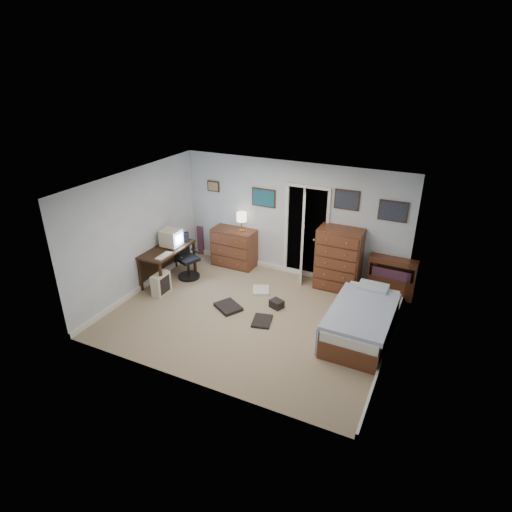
{
  "coord_description": "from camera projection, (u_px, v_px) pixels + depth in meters",
  "views": [
    {
      "loc": [
        3.03,
        -6.07,
        4.42
      ],
      "look_at": [
        -0.03,
        0.3,
        1.1
      ],
      "focal_mm": 30.0,
      "sensor_mm": 36.0,
      "label": 1
    }
  ],
  "objects": [
    {
      "name": "crt_monitor",
      "position": [
        171.0,
        238.0,
        9.0
      ],
      "size": [
        0.39,
        0.36,
        0.36
      ],
      "rotation": [
        0.0,
        0.0,
        0.01
      ],
      "color": "beige",
      "rests_on": "computer_desk"
    },
    {
      "name": "floor",
      "position": [
        250.0,
        316.0,
        8.02
      ],
      "size": [
        5.0,
        4.0,
        0.02
      ],
      "primitive_type": "cube",
      "color": "gray",
      "rests_on": "ground"
    },
    {
      "name": "low_dresser",
      "position": [
        234.0,
        247.0,
        9.78
      ],
      "size": [
        1.0,
        0.51,
        0.88
      ],
      "primitive_type": "cube",
      "rotation": [
        0.0,
        0.0,
        -0.02
      ],
      "color": "brown",
      "rests_on": "floor"
    },
    {
      "name": "pc_tower",
      "position": [
        161.0,
        284.0,
        8.66
      ],
      "size": [
        0.21,
        0.42,
        0.45
      ],
      "rotation": [
        0.0,
        0.0,
        0.01
      ],
      "color": "beige",
      "rests_on": "floor"
    },
    {
      "name": "headboard_bookcase",
      "position": [
        391.0,
        276.0,
        8.49
      ],
      "size": [
        0.93,
        0.26,
        0.83
      ],
      "rotation": [
        0.0,
        0.0,
        -0.02
      ],
      "color": "brown",
      "rests_on": "floor"
    },
    {
      "name": "computer_desk",
      "position": [
        164.0,
        255.0,
        9.07
      ],
      "size": [
        0.61,
        1.31,
        0.75
      ],
      "rotation": [
        0.0,
        0.0,
        0.01
      ],
      "color": "black",
      "rests_on": "floor"
    },
    {
      "name": "doorway",
      "position": [
        311.0,
        229.0,
        9.31
      ],
      "size": [
        0.96,
        1.12,
        2.05
      ],
      "color": "black",
      "rests_on": "floor"
    },
    {
      "name": "wall_posters",
      "position": [
        318.0,
        201.0,
        8.67
      ],
      "size": [
        4.38,
        0.04,
        0.6
      ],
      "color": "#331E11",
      "rests_on": "floor"
    },
    {
      "name": "tall_dresser",
      "position": [
        339.0,
        259.0,
        8.72
      ],
      "size": [
        0.9,
        0.53,
        1.31
      ],
      "primitive_type": "cube",
      "rotation": [
        0.0,
        0.0,
        0.01
      ],
      "color": "brown",
      "rests_on": "floor"
    },
    {
      "name": "bed",
      "position": [
        361.0,
        320.0,
        7.35
      ],
      "size": [
        1.05,
        1.92,
        0.63
      ],
      "rotation": [
        0.0,
        0.0,
        -0.01
      ],
      "color": "brown",
      "rests_on": "floor"
    },
    {
      "name": "table_lamp",
      "position": [
        242.0,
        217.0,
        9.38
      ],
      "size": [
        0.22,
        0.22,
        0.43
      ],
      "rotation": [
        0.0,
        0.0,
        -0.02
      ],
      "color": "gold",
      "rests_on": "low_dresser"
    },
    {
      "name": "media_stack",
      "position": [
        201.0,
        240.0,
        10.41
      ],
      "size": [
        0.15,
        0.15,
        0.71
      ],
      "primitive_type": "cube",
      "rotation": [
        0.0,
        0.0,
        -0.04
      ],
      "color": "maroon",
      "rests_on": "floor"
    },
    {
      "name": "keyboard",
      "position": [
        164.0,
        256.0,
        8.61
      ],
      "size": [
        0.15,
        0.4,
        0.02
      ],
      "primitive_type": "cube",
      "rotation": [
        0.0,
        0.0,
        0.01
      ],
      "color": "beige",
      "rests_on": "computer_desk"
    },
    {
      "name": "office_chair",
      "position": [
        187.0,
        261.0,
        9.27
      ],
      "size": [
        0.61,
        0.61,
        0.97
      ],
      "rotation": [
        0.0,
        0.0,
        -0.38
      ],
      "color": "black",
      "rests_on": "floor"
    },
    {
      "name": "floor_clutter",
      "position": [
        252.0,
        305.0,
        8.28
      ],
      "size": [
        1.31,
        1.5,
        0.15
      ],
      "rotation": [
        0.0,
        0.0,
        -0.43
      ],
      "color": "black",
      "rests_on": "floor"
    }
  ]
}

